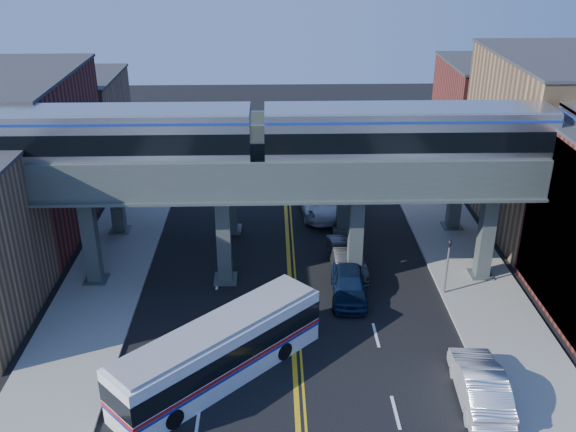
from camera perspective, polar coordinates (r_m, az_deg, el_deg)
name	(u,v)px	position (r m, az deg, el deg)	size (l,w,h in m)	color
ground	(294,359)	(33.63, 0.56, -12.63)	(120.00, 120.00, 0.00)	black
sidewalk_west	(112,265)	(43.24, -15.38, -4.24)	(5.00, 70.00, 0.16)	gray
sidewalk_east	(464,261)	(43.78, 15.34, -3.85)	(5.00, 70.00, 0.16)	gray
building_west_b	(21,156)	(48.46, -22.65, 4.94)	(8.00, 14.00, 11.00)	maroon
building_west_c	(75,123)	(60.61, -18.38, 7.86)	(8.00, 10.00, 8.00)	#95724D
building_east_b	(548,145)	(49.09, 22.13, 5.89)	(8.00, 14.00, 12.00)	#95724D
building_east_c	(488,114)	(61.10, 17.39, 8.62)	(8.00, 10.00, 9.00)	maroon
mural_panel	(560,238)	(37.81, 23.00, -1.82)	(0.10, 9.50, 9.50)	teal
elevated_viaduct_near	(290,184)	(37.39, 0.17, 2.89)	(52.00, 3.60, 7.40)	#3F4A47
elevated_viaduct_far	(287,145)	(43.95, -0.09, 6.31)	(52.00, 3.60, 7.40)	#3F4A47
transit_train	(407,135)	(37.18, 10.55, 7.10)	(50.03, 3.14, 3.66)	black
stop_sign	(298,299)	(35.10, 0.90, -7.36)	(0.76, 0.09, 2.63)	slate
traffic_signal	(448,261)	(38.75, 14.02, -3.91)	(0.15, 0.18, 4.10)	slate
transit_bus	(220,352)	(31.78, -6.09, -11.92)	(10.05, 9.77, 2.96)	white
car_lane_a	(349,284)	(38.32, 5.43, -6.01)	(2.07, 5.14, 1.75)	#0F1D38
car_lane_b	(347,258)	(41.12, 5.23, -3.70)	(1.85, 5.30, 1.75)	#28282A
car_lane_c	(320,202)	(48.90, 2.82, 1.24)	(2.92, 6.33, 1.76)	silver
car_lane_d	(343,197)	(49.93, 4.89, 1.66)	(2.40, 5.90, 1.71)	#A1A1A5
car_parked_curb	(480,384)	(31.94, 16.71, -14.14)	(1.96, 5.62, 1.85)	silver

